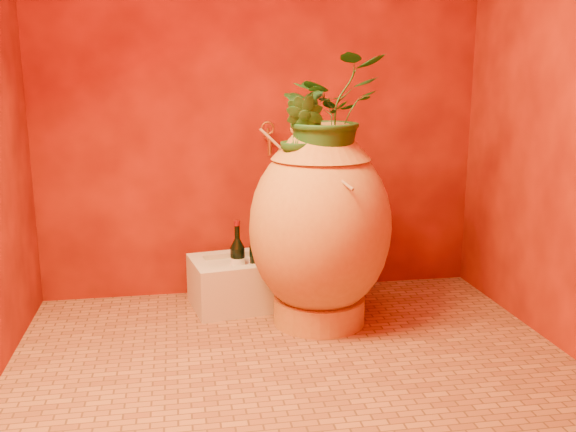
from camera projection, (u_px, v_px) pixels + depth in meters
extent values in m
plane|color=brown|center=(294.00, 362.00, 2.85)|extent=(2.50, 2.50, 0.00)
cube|color=#500B04|center=(261.00, 74.00, 3.54)|extent=(2.50, 0.02, 2.50)
cube|color=#500B04|center=(576.00, 74.00, 2.79)|extent=(0.02, 2.00, 2.50)
cylinder|color=#B57F33|center=(319.00, 309.00, 3.30)|extent=(0.47, 0.47, 0.13)
ellipsoid|color=#B57F33|center=(320.00, 227.00, 3.20)|extent=(0.72, 0.72, 0.89)
cone|color=#B57F33|center=(321.00, 145.00, 3.11)|extent=(0.50, 0.50, 0.13)
torus|color=#B57F33|center=(321.00, 129.00, 3.09)|extent=(0.31, 0.31, 0.06)
cylinder|color=olive|center=(307.00, 173.00, 3.08)|extent=(0.44, 0.15, 0.42)
cylinder|color=olive|center=(322.00, 166.00, 3.01)|extent=(0.19, 0.45, 0.16)
cylinder|color=olive|center=(345.00, 160.00, 3.07)|extent=(0.17, 0.38, 0.21)
cube|color=#BBB69B|center=(245.00, 284.00, 3.53)|extent=(0.63, 0.48, 0.24)
cube|color=#BBB69B|center=(242.00, 253.00, 3.65)|extent=(0.57, 0.17, 0.03)
cube|color=#BBB69B|center=(248.00, 269.00, 3.35)|extent=(0.57, 0.17, 0.03)
cube|color=#BBB69B|center=(199.00, 263.00, 3.45)|extent=(0.11, 0.25, 0.03)
cube|color=#BBB69B|center=(290.00, 258.00, 3.54)|extent=(0.11, 0.25, 0.03)
cylinder|color=black|center=(256.00, 269.00, 3.43)|extent=(0.07, 0.07, 0.16)
cone|color=black|center=(256.00, 250.00, 3.41)|extent=(0.07, 0.07, 0.05)
cylinder|color=black|center=(256.00, 241.00, 3.40)|extent=(0.02, 0.02, 0.06)
cylinder|color=maroon|center=(256.00, 233.00, 3.39)|extent=(0.03, 0.03, 0.02)
cylinder|color=silver|center=(256.00, 269.00, 3.43)|extent=(0.07, 0.07, 0.07)
cylinder|color=black|center=(238.00, 265.00, 3.46)|extent=(0.08, 0.08, 0.19)
cone|color=black|center=(237.00, 243.00, 3.44)|extent=(0.08, 0.08, 0.05)
cylinder|color=black|center=(237.00, 232.00, 3.42)|extent=(0.03, 0.03, 0.07)
cylinder|color=maroon|center=(237.00, 223.00, 3.41)|extent=(0.03, 0.03, 0.03)
cylinder|color=silver|center=(238.00, 265.00, 3.46)|extent=(0.08, 0.08, 0.08)
cylinder|color=black|center=(257.00, 265.00, 3.44)|extent=(0.08, 0.08, 0.20)
cone|color=black|center=(257.00, 242.00, 3.42)|extent=(0.08, 0.08, 0.05)
cylinder|color=black|center=(257.00, 230.00, 3.40)|extent=(0.03, 0.03, 0.08)
cylinder|color=maroon|center=(257.00, 221.00, 3.39)|extent=(0.03, 0.03, 0.03)
cylinder|color=silver|center=(257.00, 265.00, 3.44)|extent=(0.09, 0.09, 0.09)
cylinder|color=#A77C26|center=(268.00, 138.00, 3.55)|extent=(0.03, 0.15, 0.03)
cylinder|color=#A77C26|center=(270.00, 147.00, 3.48)|extent=(0.02, 0.02, 0.09)
torus|color=#A77C26|center=(268.00, 128.00, 3.53)|extent=(0.08, 0.01, 0.08)
cylinder|color=#A77C26|center=(268.00, 133.00, 3.54)|extent=(0.01, 0.01, 0.05)
imported|color=#1B4C1C|center=(327.00, 113.00, 3.07)|extent=(0.63, 0.59, 0.56)
imported|color=#1B4C1C|center=(302.00, 137.00, 3.02)|extent=(0.27, 0.27, 0.39)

